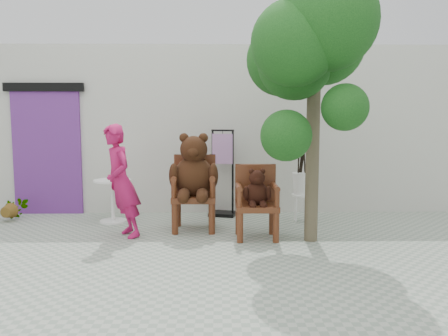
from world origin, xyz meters
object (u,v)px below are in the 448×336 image
stool_bucket (301,183)px  chair_small (257,195)px  cafe_table (113,196)px  display_stand (223,183)px  chair_big (194,176)px  person (121,182)px  tree (311,39)px

stool_bucket → chair_small: bearing=-129.8°
chair_small → stool_bucket: (0.83, 0.99, 0.03)m
cafe_table → display_stand: bearing=14.2°
chair_big → cafe_table: (-1.37, 0.54, -0.39)m
chair_big → stool_bucket: chair_big is taller
person → stool_bucket: size_ratio=1.11×
person → tree: 3.23m
display_stand → stool_bucket: 1.37m
display_stand → stool_bucket: display_stand is taller
chair_small → display_stand: (-0.47, 1.45, -0.03)m
person → stool_bucket: person is taller
stool_bucket → cafe_table: bearing=-180.0°
person → stool_bucket: 2.91m
tree → person: bearing=171.3°
person → tree: tree is taller
stool_bucket → person: bearing=-160.7°
chair_small → tree: 2.23m
chair_big → cafe_table: 1.52m
tree → chair_big: bearing=152.7°
chair_small → person: person is taller
chair_big → display_stand: display_stand is taller
display_stand → person: bearing=-121.4°
stool_bucket → display_stand: bearing=160.4°
cafe_table → stool_bucket: size_ratio=0.48×
cafe_table → display_stand: size_ratio=0.47×
chair_big → tree: bearing=-27.3°
display_stand → stool_bucket: bearing=-5.3°
person → chair_big: bearing=79.9°
person → chair_small: bearing=56.5°
chair_small → display_stand: bearing=107.9°
chair_big → display_stand: bearing=66.0°
chair_big → stool_bucket: 1.83m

